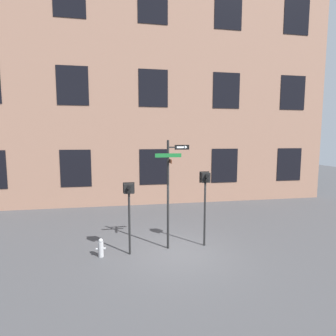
{
  "coord_description": "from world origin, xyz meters",
  "views": [
    {
      "loc": [
        -1.97,
        -9.27,
        4.27
      ],
      "look_at": [
        -0.28,
        0.43,
        3.16
      ],
      "focal_mm": 28.0,
      "sensor_mm": 36.0,
      "label": 1
    }
  ],
  "objects_px": {
    "pedestrian_signal_left": "(129,198)",
    "fire_hydrant": "(101,248)",
    "street_sign_pole": "(170,185)",
    "pedestrian_signal_right": "(205,188)"
  },
  "relations": [
    {
      "from": "pedestrian_signal_left",
      "to": "pedestrian_signal_right",
      "type": "relative_size",
      "value": 0.9
    },
    {
      "from": "street_sign_pole",
      "to": "fire_hydrant",
      "type": "bearing_deg",
      "value": -173.17
    },
    {
      "from": "street_sign_pole",
      "to": "pedestrian_signal_left",
      "type": "xyz_separation_m",
      "value": [
        -1.55,
        -0.28,
        -0.39
      ]
    },
    {
      "from": "street_sign_pole",
      "to": "pedestrian_signal_left",
      "type": "relative_size",
      "value": 1.57
    },
    {
      "from": "fire_hydrant",
      "to": "pedestrian_signal_right",
      "type": "bearing_deg",
      "value": 4.56
    },
    {
      "from": "pedestrian_signal_left",
      "to": "fire_hydrant",
      "type": "height_order",
      "value": "pedestrian_signal_left"
    },
    {
      "from": "pedestrian_signal_left",
      "to": "street_sign_pole",
      "type": "bearing_deg",
      "value": 10.16
    },
    {
      "from": "pedestrian_signal_right",
      "to": "fire_hydrant",
      "type": "bearing_deg",
      "value": -175.44
    },
    {
      "from": "pedestrian_signal_left",
      "to": "fire_hydrant",
      "type": "relative_size",
      "value": 3.92
    },
    {
      "from": "street_sign_pole",
      "to": "fire_hydrant",
      "type": "height_order",
      "value": "street_sign_pole"
    }
  ]
}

